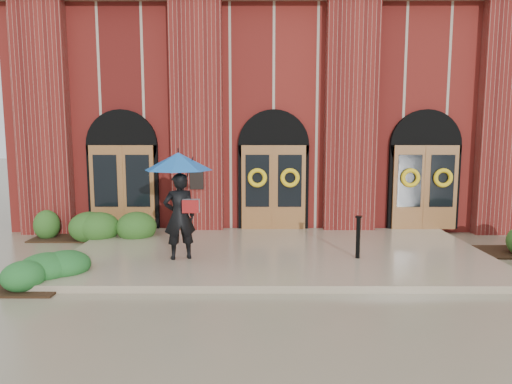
{
  "coord_description": "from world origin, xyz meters",
  "views": [
    {
      "loc": [
        -0.48,
        -10.75,
        2.98
      ],
      "look_at": [
        -0.52,
        1.0,
        1.48
      ],
      "focal_mm": 32.0,
      "sensor_mm": 36.0,
      "label": 1
    }
  ],
  "objects": [
    {
      "name": "church_building",
      "position": [
        0.0,
        8.78,
        3.5
      ],
      "size": [
        16.2,
        12.53,
        7.0
      ],
      "color": "maroon",
      "rests_on": "ground"
    },
    {
      "name": "hedge_front_left",
      "position": [
        -5.1,
        -2.0,
        0.27
      ],
      "size": [
        1.52,
        1.3,
        0.54
      ],
      "primitive_type": "ellipsoid",
      "color": "#1D5622",
      "rests_on": "ground"
    },
    {
      "name": "landing",
      "position": [
        0.0,
        0.15,
        0.07
      ],
      "size": [
        10.0,
        5.3,
        0.15
      ],
      "primitive_type": "cube",
      "color": "gray",
      "rests_on": "ground"
    },
    {
      "name": "man_with_umbrella",
      "position": [
        -2.24,
        -0.6,
        1.85
      ],
      "size": [
        1.91,
        1.91,
        2.42
      ],
      "rotation": [
        0.0,
        0.0,
        3.45
      ],
      "color": "black",
      "rests_on": "landing"
    },
    {
      "name": "hedge_wall_left",
      "position": [
        -5.2,
        2.2,
        0.39
      ],
      "size": [
        3.06,
        1.23,
        0.79
      ],
      "primitive_type": "ellipsoid",
      "color": "#28511B",
      "rests_on": "ground"
    },
    {
      "name": "metal_post",
      "position": [
        1.83,
        -0.54,
        0.67
      ],
      "size": [
        0.17,
        0.17,
        0.98
      ],
      "rotation": [
        0.0,
        0.0,
        -0.41
      ],
      "color": "black",
      "rests_on": "landing"
    },
    {
      "name": "ground",
      "position": [
        0.0,
        0.0,
        0.0
      ],
      "size": [
        90.0,
        90.0,
        0.0
      ],
      "primitive_type": "plane",
      "color": "gray",
      "rests_on": "ground"
    }
  ]
}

